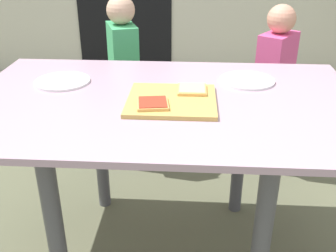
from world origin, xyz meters
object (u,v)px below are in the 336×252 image
object	(u,v)px
pizza_slice_near_left	(153,103)
pizza_slice_far_right	(192,89)
child_right	(274,81)
dining_table	(164,125)
cutting_board	(172,100)
plate_white_right	(247,80)
child_left	(124,75)
plate_white_left	(62,81)

from	to	relation	value
pizza_slice_near_left	pizza_slice_far_right	size ratio (longest dim) A/B	1.11
pizza_slice_far_right	child_right	bearing A→B (deg)	58.80
dining_table	pizza_slice_near_left	bearing A→B (deg)	-107.33
cutting_board	plate_white_right	distance (m)	0.39
dining_table	child_right	distance (m)	1.00
pizza_slice_near_left	child_left	bearing A→B (deg)	106.03
cutting_board	pizza_slice_near_left	distance (m)	0.09
pizza_slice_near_left	pizza_slice_far_right	world-z (taller)	same
child_left	plate_white_left	bearing A→B (deg)	-101.99
pizza_slice_far_right	plate_white_left	bearing A→B (deg)	169.04
plate_white_left	child_left	world-z (taller)	child_left
plate_white_left	plate_white_right	bearing A→B (deg)	4.52
plate_white_left	plate_white_right	xyz separation A→B (m)	(0.76, 0.06, 0.00)
pizza_slice_near_left	pizza_slice_far_right	bearing A→B (deg)	46.73
cutting_board	plate_white_right	world-z (taller)	cutting_board
plate_white_left	child_left	xyz separation A→B (m)	(0.14, 0.66, -0.19)
child_left	child_right	bearing A→B (deg)	0.60
pizza_slice_near_left	child_left	world-z (taller)	child_left
plate_white_left	cutting_board	bearing A→B (deg)	-21.56
plate_white_right	plate_white_left	bearing A→B (deg)	-175.48
cutting_board	pizza_slice_near_left	world-z (taller)	pizza_slice_near_left
child_left	child_right	xyz separation A→B (m)	(0.86, 0.01, -0.03)
dining_table	plate_white_left	bearing A→B (deg)	161.17
pizza_slice_far_right	plate_white_left	size ratio (longest dim) A/B	0.51
plate_white_left	plate_white_right	distance (m)	0.77
dining_table	child_left	size ratio (longest dim) A/B	1.46
cutting_board	child_right	size ratio (longest dim) A/B	0.33
dining_table	child_left	xyz separation A→B (m)	(-0.29, 0.80, -0.08)
plate_white_left	child_left	size ratio (longest dim) A/B	0.22
pizza_slice_near_left	plate_white_right	world-z (taller)	pizza_slice_near_left
dining_table	pizza_slice_near_left	world-z (taller)	pizza_slice_near_left
dining_table	pizza_slice_near_left	size ratio (longest dim) A/B	11.51
pizza_slice_near_left	child_right	size ratio (longest dim) A/B	0.13
child_left	plate_white_right	bearing A→B (deg)	-43.70
plate_white_left	child_left	distance (m)	0.70
pizza_slice_near_left	plate_white_left	xyz separation A→B (m)	(-0.40, 0.25, -0.02)
plate_white_left	plate_white_right	world-z (taller)	same
cutting_board	pizza_slice_near_left	xyz separation A→B (m)	(-0.06, -0.07, 0.01)
child_right	plate_white_left	bearing A→B (deg)	-146.41
dining_table	plate_white_right	xyz separation A→B (m)	(0.33, 0.21, 0.12)
dining_table	cutting_board	size ratio (longest dim) A/B	4.63
dining_table	pizza_slice_far_right	size ratio (longest dim) A/B	12.80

